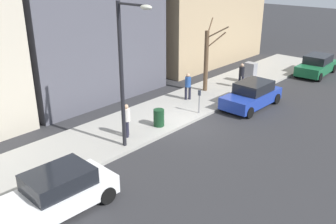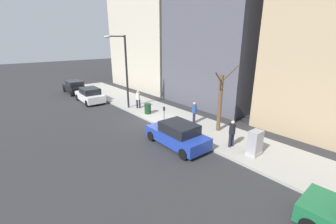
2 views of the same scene
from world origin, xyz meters
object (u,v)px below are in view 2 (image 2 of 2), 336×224
parked_car_white (90,95)px  bare_tree (220,102)px  pedestrian_far_corner (138,98)px  pedestrian_midblock (194,111)px  office_tower_right (167,1)px  parked_car_blue (177,135)px  pedestrian_near_meter (232,132)px  parking_meter (164,113)px  utility_box (255,143)px  streetlamp (124,66)px  trash_bin (148,109)px  parked_car_black (75,87)px

parked_car_white → bare_tree: (3.87, -13.75, 1.54)m
bare_tree → pedestrian_far_corner: 8.45m
pedestrian_midblock → office_tower_right: size_ratio=0.07×
parked_car_blue → pedestrian_far_corner: size_ratio=2.55×
pedestrian_near_meter → pedestrian_midblock: same height
pedestrian_near_meter → parking_meter: bearing=-78.2°
utility_box → streetlamp: 12.92m
utility_box → pedestrian_midblock: (1.05, 5.66, 0.24)m
utility_box → trash_bin: utility_box is taller
parked_car_black → pedestrian_far_corner: pedestrian_far_corner is taller
pedestrian_far_corner → streetlamp: bearing=7.4°
parked_car_black → utility_box: size_ratio=2.97×
pedestrian_far_corner → office_tower_right: size_ratio=0.07×
parked_car_white → streetlamp: streetlamp is taller
parked_car_blue → pedestrian_far_corner: (2.22, 7.96, 0.35)m
pedestrian_midblock → trash_bin: bearing=-125.5°
parking_meter → streetlamp: size_ratio=0.21×
parked_car_white → parking_meter: (1.74, -10.27, 0.24)m
utility_box → trash_bin: bearing=92.3°
bare_tree → pedestrian_midblock: size_ratio=2.79×
parked_car_blue → pedestrian_near_meter: size_ratio=2.55×
bare_tree → pedestrian_near_meter: size_ratio=2.79×
parked_car_blue → pedestrian_near_meter: bearing=-46.2°
parking_meter → streetlamp: (-0.17, 5.51, 3.04)m
parked_car_black → streetlamp: streetlamp is taller
parked_car_blue → bare_tree: 3.94m
streetlamp → bare_tree: (2.29, -8.99, -1.74)m
parked_car_blue → pedestrian_far_corner: pedestrian_far_corner is taller
parked_car_blue → pedestrian_midblock: (3.39, 1.87, 0.35)m
parked_car_blue → office_tower_right: size_ratio=0.19×
streetlamp → pedestrian_far_corner: streetlamp is taller
parked_car_black → parking_meter: 15.61m
parked_car_blue → utility_box: (2.34, -3.79, 0.11)m
utility_box → pedestrian_near_meter: (-0.14, 1.42, 0.24)m
pedestrian_near_meter → streetlamp: bearing=-81.0°
streetlamp → office_tower_right: bearing=33.6°
parking_meter → trash_bin: bearing=80.9°
utility_box → office_tower_right: office_tower_right is taller
streetlamp → pedestrian_midblock: 7.71m
utility_box → streetlamp: (-1.02, 12.49, 3.17)m
parked_car_white → bare_tree: bearing=-72.3°
parking_meter → pedestrian_midblock: size_ratio=0.81×
bare_tree → pedestrian_midblock: bearing=96.0°
streetlamp → pedestrian_near_meter: (0.88, -11.07, -2.93)m
utility_box → streetlamp: streetlamp is taller
pedestrian_near_meter → pedestrian_far_corner: 10.33m
parked_car_white → utility_box: (2.59, -17.24, 0.11)m
bare_tree → pedestrian_far_corner: (-1.39, 8.25, -1.19)m
parked_car_black → streetlamp: bearing=-80.5°
parked_car_black → streetlamp: size_ratio=0.65×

